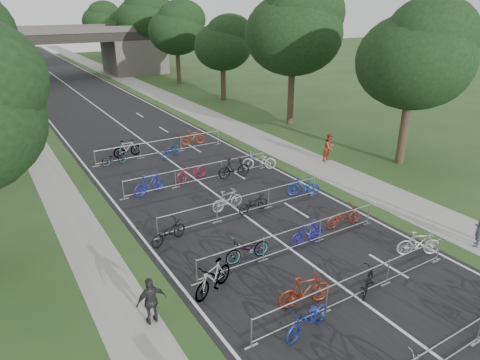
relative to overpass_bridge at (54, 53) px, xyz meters
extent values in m
cube|color=black|center=(0.00, -15.00, -3.53)|extent=(11.00, 140.00, 0.01)
cube|color=gray|center=(8.00, -15.00, -3.53)|extent=(3.00, 140.00, 0.01)
cube|color=gray|center=(-7.50, -15.00, -3.53)|extent=(2.00, 140.00, 0.01)
cube|color=silver|center=(0.00, -15.00, -3.53)|extent=(0.12, 140.00, 0.00)
cube|color=#4E4B46|center=(11.50, 0.00, -1.03)|extent=(8.00, 8.00, 5.00)
cube|color=black|center=(0.00, 0.00, 2.07)|extent=(30.00, 8.00, 1.20)
cube|color=#4E4B46|center=(0.00, -3.80, 3.07)|extent=(30.00, 0.40, 0.90)
cube|color=#4E4B46|center=(0.00, 3.80, 3.07)|extent=(30.00, 0.40, 0.90)
cylinder|color=#33261C|center=(13.00, -49.00, -1.29)|extent=(0.56, 0.56, 4.48)
ellipsoid|color=black|center=(13.00, -49.00, 3.10)|extent=(7.17, 7.17, 5.88)
sphere|color=black|center=(13.60, -49.50, 4.53)|extent=(5.73, 5.73, 5.73)
sphere|color=black|center=(12.50, -48.50, 2.20)|extent=(4.66, 4.66, 4.66)
cylinder|color=#33261C|center=(13.00, -37.00, -0.98)|extent=(0.56, 0.56, 5.11)
ellipsoid|color=black|center=(13.00, -37.00, 4.03)|extent=(8.18, 8.18, 6.70)
sphere|color=black|center=(13.60, -37.50, 5.66)|extent=(6.54, 6.54, 6.54)
sphere|color=black|center=(12.50, -36.50, 3.01)|extent=(5.31, 5.31, 5.31)
cylinder|color=#33261C|center=(13.00, -25.00, -1.61)|extent=(0.56, 0.56, 3.85)
ellipsoid|color=black|center=(13.00, -25.00, 2.16)|extent=(6.16, 6.16, 5.05)
sphere|color=black|center=(13.60, -25.50, 3.40)|extent=(4.93, 4.93, 4.93)
sphere|color=black|center=(12.50, -24.50, 1.39)|extent=(4.00, 4.00, 4.00)
cylinder|color=#33261C|center=(13.00, -13.00, -1.29)|extent=(0.56, 0.56, 4.48)
ellipsoid|color=black|center=(13.00, -13.00, 3.10)|extent=(7.17, 7.17, 5.88)
sphere|color=black|center=(13.60, -13.50, 4.53)|extent=(5.73, 5.73, 5.73)
sphere|color=black|center=(12.50, -12.50, 2.20)|extent=(4.66, 4.66, 4.66)
cylinder|color=#33261C|center=(13.00, -1.00, -0.98)|extent=(0.56, 0.56, 5.11)
ellipsoid|color=black|center=(13.00, -1.00, 4.03)|extent=(8.18, 8.18, 6.70)
sphere|color=black|center=(13.60, -1.50, 5.66)|extent=(6.54, 6.54, 6.54)
sphere|color=black|center=(12.50, -0.50, 3.01)|extent=(5.31, 5.31, 5.31)
cylinder|color=#33261C|center=(13.00, 11.00, -1.61)|extent=(0.56, 0.56, 3.85)
ellipsoid|color=black|center=(13.00, 11.00, 2.16)|extent=(6.16, 6.16, 5.05)
sphere|color=black|center=(13.60, 10.50, 3.40)|extent=(4.93, 4.93, 4.93)
sphere|color=black|center=(12.50, 11.50, 1.39)|extent=(4.00, 4.00, 4.00)
cylinder|color=#33261C|center=(13.00, 23.00, -1.29)|extent=(0.56, 0.56, 4.48)
ellipsoid|color=black|center=(13.00, 23.00, 3.10)|extent=(7.17, 7.17, 5.88)
sphere|color=black|center=(13.60, 22.50, 4.53)|extent=(5.73, 5.73, 5.73)
sphere|color=black|center=(12.50, 23.50, 2.20)|extent=(4.66, 4.66, 4.66)
cylinder|color=#A9ABB1|center=(0.00, -61.40, -2.48)|extent=(9.20, 0.04, 0.04)
cylinder|color=#A9ABB1|center=(0.00, -61.40, -3.35)|extent=(9.20, 0.04, 0.04)
cylinder|color=#A9ABB1|center=(1.53, -61.40, -2.98)|extent=(0.05, 0.05, 1.10)
cube|color=#A9ABB1|center=(1.53, -61.40, -3.52)|extent=(0.50, 0.08, 0.03)
cylinder|color=#A9ABB1|center=(0.00, -57.80, -2.48)|extent=(9.20, 0.04, 0.04)
cylinder|color=#A9ABB1|center=(0.00, -57.80, -3.35)|extent=(9.20, 0.04, 0.04)
cylinder|color=#A9ABB1|center=(-4.60, -57.80, -2.98)|extent=(0.05, 0.05, 1.10)
cube|color=#A9ABB1|center=(-4.60, -57.80, -3.52)|extent=(0.50, 0.08, 0.03)
cylinder|color=#A9ABB1|center=(-1.53, -57.80, -2.98)|extent=(0.05, 0.05, 1.10)
cube|color=#A9ABB1|center=(-1.53, -57.80, -3.52)|extent=(0.50, 0.08, 0.03)
cylinder|color=#A9ABB1|center=(1.53, -57.80, -2.98)|extent=(0.05, 0.05, 1.10)
cube|color=#A9ABB1|center=(1.53, -57.80, -3.52)|extent=(0.50, 0.08, 0.03)
cylinder|color=#A9ABB1|center=(4.60, -57.80, -2.98)|extent=(0.05, 0.05, 1.10)
cube|color=#A9ABB1|center=(4.60, -57.80, -3.52)|extent=(0.50, 0.08, 0.03)
cylinder|color=#A9ABB1|center=(0.00, -54.00, -2.48)|extent=(9.20, 0.04, 0.04)
cylinder|color=#A9ABB1|center=(0.00, -54.00, -3.35)|extent=(9.20, 0.04, 0.04)
cylinder|color=#A9ABB1|center=(-4.60, -54.00, -2.98)|extent=(0.05, 0.05, 1.10)
cube|color=#A9ABB1|center=(-4.60, -54.00, -3.52)|extent=(0.50, 0.08, 0.03)
cylinder|color=#A9ABB1|center=(-1.53, -54.00, -2.98)|extent=(0.05, 0.05, 1.10)
cube|color=#A9ABB1|center=(-1.53, -54.00, -3.52)|extent=(0.50, 0.08, 0.03)
cylinder|color=#A9ABB1|center=(1.53, -54.00, -2.98)|extent=(0.05, 0.05, 1.10)
cube|color=#A9ABB1|center=(1.53, -54.00, -3.52)|extent=(0.50, 0.08, 0.03)
cylinder|color=#A9ABB1|center=(4.60, -54.00, -2.98)|extent=(0.05, 0.05, 1.10)
cube|color=#A9ABB1|center=(4.60, -54.00, -3.52)|extent=(0.50, 0.08, 0.03)
cylinder|color=#A9ABB1|center=(0.00, -50.00, -2.48)|extent=(9.20, 0.04, 0.04)
cylinder|color=#A9ABB1|center=(0.00, -50.00, -3.35)|extent=(9.20, 0.04, 0.04)
cylinder|color=#A9ABB1|center=(-4.60, -50.00, -2.98)|extent=(0.05, 0.05, 1.10)
cube|color=#A9ABB1|center=(-4.60, -50.00, -3.52)|extent=(0.50, 0.08, 0.03)
cylinder|color=#A9ABB1|center=(-1.53, -50.00, -2.98)|extent=(0.05, 0.05, 1.10)
cube|color=#A9ABB1|center=(-1.53, -50.00, -3.52)|extent=(0.50, 0.08, 0.03)
cylinder|color=#A9ABB1|center=(1.53, -50.00, -2.98)|extent=(0.05, 0.05, 1.10)
cube|color=#A9ABB1|center=(1.53, -50.00, -3.52)|extent=(0.50, 0.08, 0.03)
cylinder|color=#A9ABB1|center=(4.60, -50.00, -2.98)|extent=(0.05, 0.05, 1.10)
cube|color=#A9ABB1|center=(4.60, -50.00, -3.52)|extent=(0.50, 0.08, 0.03)
cylinder|color=#A9ABB1|center=(0.00, -45.00, -2.48)|extent=(9.20, 0.04, 0.04)
cylinder|color=#A9ABB1|center=(0.00, -45.00, -3.35)|extent=(9.20, 0.04, 0.04)
cylinder|color=#A9ABB1|center=(-4.60, -45.00, -2.98)|extent=(0.05, 0.05, 1.10)
cube|color=#A9ABB1|center=(-4.60, -45.00, -3.52)|extent=(0.50, 0.08, 0.03)
cylinder|color=#A9ABB1|center=(-1.53, -45.00, -2.98)|extent=(0.05, 0.05, 1.10)
cube|color=#A9ABB1|center=(-1.53, -45.00, -3.52)|extent=(0.50, 0.08, 0.03)
cylinder|color=#A9ABB1|center=(1.53, -45.00, -2.98)|extent=(0.05, 0.05, 1.10)
cube|color=#A9ABB1|center=(1.53, -45.00, -3.52)|extent=(0.50, 0.08, 0.03)
cylinder|color=#A9ABB1|center=(4.60, -45.00, -2.98)|extent=(0.05, 0.05, 1.10)
cube|color=#A9ABB1|center=(4.60, -45.00, -3.52)|extent=(0.50, 0.08, 0.03)
cylinder|color=#A9ABB1|center=(0.00, -39.00, -2.48)|extent=(9.20, 0.04, 0.04)
cylinder|color=#A9ABB1|center=(0.00, -39.00, -3.35)|extent=(9.20, 0.04, 0.04)
cylinder|color=#A9ABB1|center=(-4.60, -39.00, -2.98)|extent=(0.05, 0.05, 1.10)
cube|color=#A9ABB1|center=(-4.60, -39.00, -3.52)|extent=(0.50, 0.08, 0.03)
cylinder|color=#A9ABB1|center=(-1.53, -39.00, -2.98)|extent=(0.05, 0.05, 1.10)
cube|color=#A9ABB1|center=(-1.53, -39.00, -3.52)|extent=(0.50, 0.08, 0.03)
cylinder|color=#A9ABB1|center=(1.53, -39.00, -2.98)|extent=(0.05, 0.05, 1.10)
cube|color=#A9ABB1|center=(1.53, -39.00, -3.52)|extent=(0.50, 0.08, 0.03)
cylinder|color=#A9ABB1|center=(4.60, -39.00, -2.98)|extent=(0.05, 0.05, 1.10)
cube|color=#A9ABB1|center=(4.60, -39.00, -3.52)|extent=(0.50, 0.08, 0.03)
imported|color=navy|center=(-2.71, -58.23, -2.99)|extent=(2.18, 1.14, 1.09)
imported|color=maroon|center=(-1.90, -57.10, -2.91)|extent=(2.14, 0.98, 1.24)
imported|color=black|center=(0.59, -57.72, -3.08)|extent=(1.77, 1.44, 0.91)
imported|color=#ADADB5|center=(4.30, -57.08, -2.97)|extent=(1.91, 1.36, 1.13)
imported|color=#A9ABB1|center=(-4.30, -54.76, -2.91)|extent=(2.14, 1.39, 1.25)
imported|color=#A9ABB1|center=(-2.08, -53.63, -3.00)|extent=(2.06, 0.77, 1.07)
imported|color=navy|center=(0.92, -53.89, -2.97)|extent=(1.87, 0.54, 1.12)
imported|color=maroon|center=(3.43, -53.52, -3.02)|extent=(2.02, 0.85, 1.03)
imported|color=black|center=(-4.30, -50.53, -3.03)|extent=(2.04, 1.25, 1.01)
imported|color=gray|center=(-0.42, -49.11, -2.97)|extent=(1.90, 0.67, 1.12)
imported|color=black|center=(0.59, -49.99, -3.06)|extent=(1.85, 0.77, 0.95)
imported|color=navy|center=(4.07, -49.76, -2.97)|extent=(1.91, 1.30, 1.12)
imported|color=navy|center=(-3.13, -45.06, -2.93)|extent=(2.09, 1.06, 1.21)
imported|color=maroon|center=(-0.26, -44.47, -2.96)|extent=(2.27, 1.14, 1.14)
imported|color=black|center=(2.15, -45.44, -2.91)|extent=(2.12, 0.85, 1.24)
imported|color=#BABBC2|center=(4.30, -45.04, -2.97)|extent=(2.25, 1.74, 1.14)
imported|color=#A9ABB1|center=(-3.45, -39.34, -3.09)|extent=(1.73, 0.74, 0.88)
imported|color=#A9ABB1|center=(-2.19, -38.20, -2.93)|extent=(2.02, 0.67, 1.20)
imported|color=navy|center=(0.30, -39.97, -3.02)|extent=(2.04, 1.62, 1.03)
imported|color=maroon|center=(2.97, -38.06, -2.98)|extent=(1.90, 0.89, 1.10)
imported|color=#35364F|center=(7.18, -57.96, -2.64)|extent=(0.77, 0.65, 1.78)
imported|color=#993921|center=(9.20, -46.21, -2.58)|extent=(1.04, 0.88, 1.90)
imported|color=#262628|center=(-6.80, -55.12, -2.67)|extent=(1.02, 0.43, 1.73)
camera|label=1|loc=(-10.32, -66.43, 6.41)|focal=32.00mm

